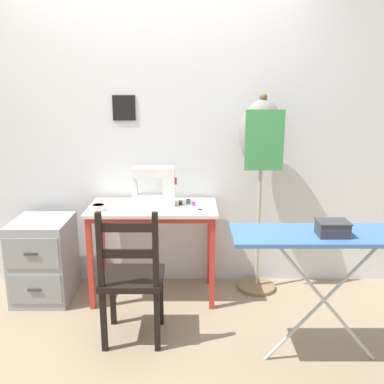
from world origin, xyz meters
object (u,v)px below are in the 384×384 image
Objects in this scene: wooden_chair at (133,279)px; filing_cabinet at (45,259)px; thread_spool_mid_table at (189,201)px; fabric_bowl at (99,207)px; storage_box at (333,228)px; scissors at (203,211)px; thread_spool_far_edge at (195,204)px; dress_form at (262,146)px; ironing_board at (330,240)px; thread_spool_near_machine at (181,203)px; sewing_machine at (157,187)px.

filing_cabinet is at bearing 142.66° from wooden_chair.
fabric_bowl is at bearing -163.97° from thread_spool_mid_table.
scissors is at bearing 132.86° from storage_box.
scissors is 0.15m from thread_spool_far_edge.
dress_form reaches higher than storage_box.
wooden_chair is 1.00m from filing_cabinet.
ironing_board is at bearing -26.33° from fabric_bowl.
thread_spool_near_machine is at bearing 167.23° from thread_spool_far_edge.
dress_form is 1.09m from storage_box.
thread_spool_far_edge reaches higher than scissors.
scissors is 1.33m from filing_cabinet.
filing_cabinet is (-1.15, -0.11, -0.45)m from thread_spool_mid_table.
sewing_machine is 1.44m from storage_box.
thread_spool_mid_table is at bearing 62.94° from wooden_chair.
sewing_machine is 3.10× the size of fabric_bowl.
thread_spool_near_machine is 0.05× the size of filing_cabinet.
sewing_machine is 0.30× the size of ironing_board.
filing_cabinet is (-1.19, -0.04, -0.45)m from thread_spool_far_edge.
thread_spool_mid_table is at bearing 131.49° from ironing_board.
sewing_machine is at bearing -175.98° from dress_form.
storage_box is at bearing -23.80° from filing_cabinet.
ironing_board is at bearing -44.95° from thread_spool_near_machine.
wooden_chair reaches higher than ironing_board.
thread_spool_mid_table is (-0.11, 0.21, 0.01)m from scissors.
fabric_bowl is 2.72× the size of thread_spool_mid_table.
sewing_machine reaches higher than filing_cabinet.
wooden_chair is at bearing -141.55° from dress_form.
ironing_board is at bearing -40.26° from sewing_machine.
fabric_bowl is 1.33m from dress_form.
scissors is 0.75× the size of storage_box.
scissors is at bearing -62.12° from thread_spool_mid_table.
dress_form reaches higher than wooden_chair.
dress_form is 1.42× the size of ironing_board.
dress_form is at bearing 27.45° from scissors.
thread_spool_near_machine is 0.03× the size of ironing_board.
dress_form is (1.24, 0.23, 0.43)m from fabric_bowl.
dress_form is at bearing 7.39° from thread_spool_near_machine.
dress_form reaches higher than sewing_machine.
sewing_machine is 8.45× the size of thread_spool_mid_table.
sewing_machine is at bearing 21.57° from fabric_bowl.
storage_box is at bearing -46.38° from thread_spool_near_machine.
storage_box is at bearing -41.64° from sewing_machine.
storage_box is (1.98, -0.87, 0.55)m from filing_cabinet.
storage_box is at bearing -47.14° from scissors.
thread_spool_far_edge is 0.22× the size of storage_box.
dress_form is at bearing 3.24° from thread_spool_mid_table.
sewing_machine is 0.42m from scissors.
thread_spool_far_edge reaches higher than thread_spool_mid_table.
dress_form reaches higher than scissors.
fabric_bowl reaches higher than thread_spool_mid_table.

